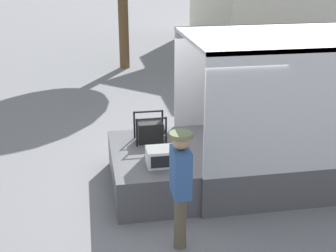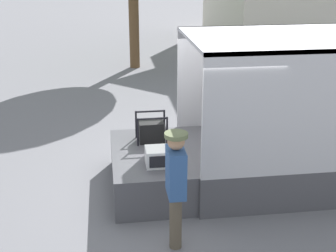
% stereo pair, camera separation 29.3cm
% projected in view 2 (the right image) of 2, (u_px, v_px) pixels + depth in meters
% --- Properties ---
extents(ground_plane, '(160.00, 160.00, 0.00)m').
position_uv_depth(ground_plane, '(187.00, 185.00, 8.67)').
color(ground_plane, slate).
extents(tailgate_deck, '(1.36, 2.31, 0.71)m').
position_uv_depth(tailgate_deck, '(150.00, 170.00, 8.46)').
color(tailgate_deck, '#4C4C51').
rests_on(tailgate_deck, ground).
extents(microwave, '(0.53, 0.41, 0.30)m').
position_uv_depth(microwave, '(162.00, 157.00, 7.78)').
color(microwave, white).
rests_on(microwave, tailgate_deck).
extents(portable_generator, '(0.58, 0.44, 0.53)m').
position_uv_depth(portable_generator, '(152.00, 131.00, 8.74)').
color(portable_generator, black).
rests_on(portable_generator, tailgate_deck).
extents(worker_person, '(0.32, 0.44, 1.80)m').
position_uv_depth(worker_person, '(176.00, 179.00, 6.47)').
color(worker_person, brown).
rests_on(worker_person, ground).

